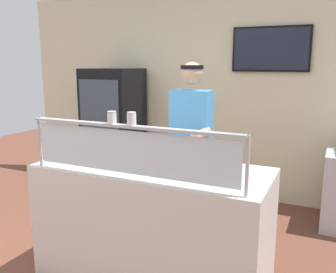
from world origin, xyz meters
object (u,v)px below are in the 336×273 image
object	(u,v)px
parmesan_shaker	(112,118)
pepper_flake_shaker	(132,120)
drink_fridge	(114,130)
pizza_tray	(157,161)
pizza_server	(153,159)
worker_figure	(191,141)

from	to	relation	value
parmesan_shaker	pepper_flake_shaker	world-z (taller)	pepper_flake_shaker
pepper_flake_shaker	drink_fridge	world-z (taller)	drink_fridge
pizza_tray	pepper_flake_shaker	world-z (taller)	pepper_flake_shaker
pizza_tray	pizza_server	world-z (taller)	pizza_server
parmesan_shaker	worker_figure	xyz separation A→B (m)	(0.17, 1.10, -0.37)
pizza_server	pepper_flake_shaker	distance (m)	0.57
pizza_server	drink_fridge	size ratio (longest dim) A/B	0.17
parmesan_shaker	drink_fridge	bearing A→B (deg)	123.52
parmesan_shaker	worker_figure	bearing A→B (deg)	81.34
pizza_tray	pepper_flake_shaker	size ratio (longest dim) A/B	5.42
pepper_flake_shaker	drink_fridge	bearing A→B (deg)	126.50
parmesan_shaker	pepper_flake_shaker	size ratio (longest dim) A/B	0.96
pizza_server	pizza_tray	bearing A→B (deg)	38.84
pizza_tray	worker_figure	xyz separation A→B (m)	(0.04, 0.65, 0.04)
pizza_tray	worker_figure	size ratio (longest dim) A/B	0.28
pizza_tray	parmesan_shaker	xyz separation A→B (m)	(-0.12, -0.44, 0.41)
pizza_server	parmesan_shaker	distance (m)	0.58
pizza_tray	drink_fridge	distance (m)	2.19
pizza_server	worker_figure	size ratio (longest dim) A/B	0.16
worker_figure	drink_fridge	size ratio (longest dim) A/B	1.05
pizza_tray	worker_figure	distance (m)	0.66
pizza_server	worker_figure	bearing A→B (deg)	82.48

